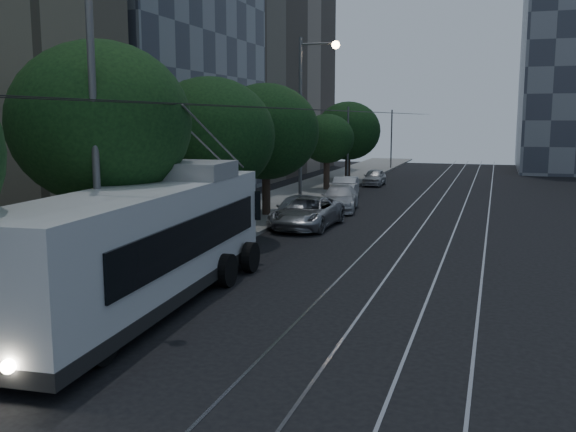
# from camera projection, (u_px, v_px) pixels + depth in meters

# --- Properties ---
(ground) EXTENTS (120.00, 120.00, 0.00)m
(ground) POSITION_uv_depth(u_px,v_px,m) (291.00, 317.00, 16.99)
(ground) COLOR black
(ground) RESTS_ON ground
(sidewalk) EXTENTS (5.00, 90.00, 0.15)m
(sidewalk) POSITION_uv_depth(u_px,v_px,m) (273.00, 205.00, 38.07)
(sidewalk) COLOR gray
(sidewalk) RESTS_ON ground
(tram_rails) EXTENTS (4.52, 90.00, 0.02)m
(tram_rails) POSITION_uv_depth(u_px,v_px,m) (446.00, 214.00, 35.02)
(tram_rails) COLOR #96959D
(tram_rails) RESTS_ON ground
(overhead_wires) EXTENTS (2.23, 90.00, 6.00)m
(overhead_wires) POSITION_uv_depth(u_px,v_px,m) (315.00, 148.00, 36.78)
(overhead_wires) COLOR black
(overhead_wires) RESTS_ON ground
(trolleybus) EXTENTS (3.59, 12.95, 5.63)m
(trolleybus) POSITION_uv_depth(u_px,v_px,m) (147.00, 244.00, 17.72)
(trolleybus) COLOR silver
(trolleybus) RESTS_ON ground
(pickup_silver) EXTENTS (2.63, 5.33, 1.45)m
(pickup_silver) POSITION_uv_depth(u_px,v_px,m) (308.00, 213.00, 30.63)
(pickup_silver) COLOR #A0A1A7
(pickup_silver) RESTS_ON ground
(car_white_a) EXTENTS (2.09, 4.59, 1.53)m
(car_white_a) POSITION_uv_depth(u_px,v_px,m) (298.00, 210.00, 31.30)
(car_white_a) COLOR silver
(car_white_a) RESTS_ON ground
(car_white_b) EXTENTS (2.58, 5.03, 1.39)m
(car_white_b) POSITION_uv_depth(u_px,v_px,m) (339.00, 198.00, 36.24)
(car_white_b) COLOR #B1B0B5
(car_white_b) RESTS_ON ground
(car_white_c) EXTENTS (1.98, 4.40, 1.40)m
(car_white_c) POSITION_uv_depth(u_px,v_px,m) (345.00, 188.00, 41.65)
(car_white_c) COLOR #B9B9BD
(car_white_c) RESTS_ON ground
(car_white_d) EXTENTS (1.57, 3.76, 1.27)m
(car_white_d) POSITION_uv_depth(u_px,v_px,m) (374.00, 177.00, 49.75)
(car_white_d) COLOR #B2B2B6
(car_white_d) RESTS_ON ground
(tree_1) EXTENTS (5.51, 5.51, 7.54)m
(tree_1) POSITION_uv_depth(u_px,v_px,m) (101.00, 123.00, 19.46)
(tree_1) COLOR black
(tree_1) RESTS_ON ground
(tree_2) EXTENTS (5.50, 5.50, 6.92)m
(tree_2) POSITION_uv_depth(u_px,v_px,m) (210.00, 136.00, 26.89)
(tree_2) COLOR black
(tree_2) RESTS_ON ground
(tree_3) EXTENTS (5.54, 5.54, 7.00)m
(tree_3) POSITION_uv_depth(u_px,v_px,m) (266.00, 132.00, 33.33)
(tree_3) COLOR black
(tree_3) RESTS_ON ground
(tree_4) EXTENTS (3.85, 3.85, 5.48)m
(tree_4) POSITION_uv_depth(u_px,v_px,m) (327.00, 139.00, 45.29)
(tree_4) COLOR black
(tree_4) RESTS_ON ground
(tree_5) EXTENTS (5.19, 5.19, 6.50)m
(tree_5) POSITION_uv_depth(u_px,v_px,m) (348.00, 131.00, 51.60)
(tree_5) COLOR black
(tree_5) RESTS_ON ground
(streetlamp_near) EXTENTS (2.49, 0.44, 10.31)m
(streetlamp_near) POSITION_uv_depth(u_px,v_px,m) (106.00, 80.00, 16.68)
(streetlamp_near) COLOR slate
(streetlamp_near) RESTS_ON ground
(streetlamp_far) EXTENTS (2.35, 0.44, 9.68)m
(streetlamp_far) POSITION_uv_depth(u_px,v_px,m) (307.00, 106.00, 36.41)
(streetlamp_far) COLOR slate
(streetlamp_far) RESTS_ON ground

